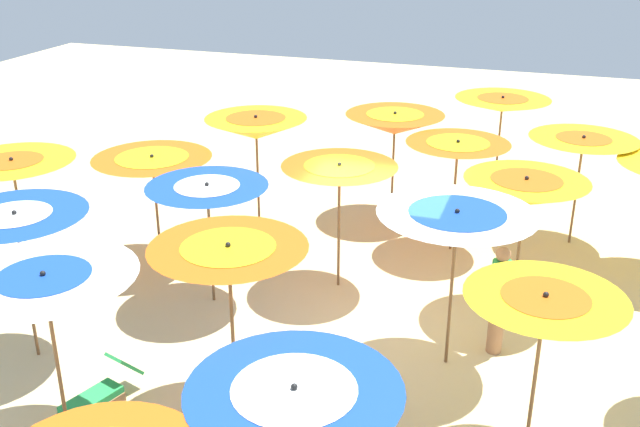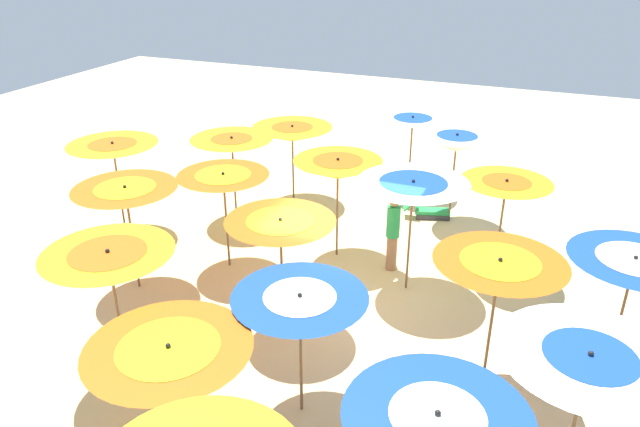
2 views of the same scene
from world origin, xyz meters
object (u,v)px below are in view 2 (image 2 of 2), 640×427
at_px(beach_umbrella_11, 300,307).
at_px(beach_umbrella_18, 126,197).
at_px(beach_umbrella_3, 456,143).
at_px(beach_umbrella_8, 338,169).
at_px(beach_umbrella_5, 588,368).
at_px(beach_umbrella_17, 110,264).
at_px(beach_umbrella_9, 292,134).
at_px(beach_umbrella_2, 506,188).
at_px(beach_umbrella_4, 412,123).
at_px(beach_umbrella_6, 498,273).
at_px(beach_umbrella_13, 224,182).
at_px(beach_umbrella_1, 633,267).
at_px(beach_umbrella_12, 280,228).
at_px(beach_umbrella_19, 113,150).
at_px(beachgoer_0, 393,232).
at_px(beach_umbrella_16, 170,358).
at_px(lounger_1, 580,345).
at_px(lounger_0, 429,211).
at_px(beach_umbrella_7, 413,192).
at_px(beach_ball, 126,267).

height_order(beach_umbrella_11, beach_umbrella_18, beach_umbrella_18).
height_order(beach_umbrella_3, beach_umbrella_8, beach_umbrella_8).
xyz_separation_m(beach_umbrella_5, beach_umbrella_17, (0.24, -7.06, 0.06)).
relative_size(beach_umbrella_9, beach_umbrella_18, 0.94).
relative_size(beach_umbrella_2, beach_umbrella_4, 1.01).
height_order(beach_umbrella_6, beach_umbrella_9, beach_umbrella_6).
bearing_deg(beach_umbrella_8, beach_umbrella_18, -49.62).
height_order(beach_umbrella_6, beach_umbrella_18, beach_umbrella_6).
distance_m(beach_umbrella_6, beach_umbrella_13, 6.41).
distance_m(beach_umbrella_1, beach_umbrella_12, 6.10).
height_order(beach_umbrella_2, beach_umbrella_6, beach_umbrella_6).
height_order(beach_umbrella_19, beachgoer_0, beach_umbrella_19).
relative_size(beach_umbrella_13, beach_umbrella_16, 1.04).
distance_m(beach_umbrella_8, beach_umbrella_12, 3.13).
height_order(beach_umbrella_5, beach_umbrella_12, beach_umbrella_5).
bearing_deg(beach_umbrella_2, beach_umbrella_11, -22.79).
relative_size(beach_umbrella_6, lounger_1, 2.17).
xyz_separation_m(beach_umbrella_9, beach_umbrella_11, (7.62, 3.60, -0.01)).
bearing_deg(beach_umbrella_17, lounger_0, 157.89).
bearing_deg(beach_umbrella_16, beach_umbrella_8, -178.54).
bearing_deg(lounger_0, beach_umbrella_18, -147.58).
height_order(beach_umbrella_7, lounger_0, beach_umbrella_7).
height_order(beachgoer_0, beach_ball, beachgoer_0).
height_order(beach_umbrella_13, lounger_1, beach_umbrella_13).
relative_size(beach_umbrella_7, beach_umbrella_8, 1.03).
relative_size(beach_umbrella_1, beach_umbrella_2, 0.95).
distance_m(beach_umbrella_3, beach_umbrella_16, 9.84).
relative_size(beach_umbrella_3, beach_umbrella_9, 1.09).
bearing_deg(beach_umbrella_1, beach_umbrella_2, -133.57).
bearing_deg(beach_umbrella_5, beach_umbrella_18, -104.54).
distance_m(beach_umbrella_17, beach_ball, 4.22).
height_order(beach_umbrella_9, beach_umbrella_11, beach_umbrella_9).
height_order(beach_umbrella_19, lounger_1, beach_umbrella_19).
xyz_separation_m(beach_umbrella_7, beach_umbrella_13, (0.59, -4.06, -0.18)).
height_order(beach_umbrella_16, beach_umbrella_18, beach_umbrella_18).
distance_m(beach_umbrella_8, beach_umbrella_19, 5.58).
relative_size(beach_umbrella_12, beach_umbrella_13, 1.03).
bearing_deg(beach_umbrella_7, beach_umbrella_8, -113.11).
xyz_separation_m(beach_umbrella_2, beach_umbrella_16, (7.24, -3.46, -0.17)).
bearing_deg(beach_umbrella_4, beach_umbrella_11, 4.25).
bearing_deg(beach_umbrella_18, beach_umbrella_8, 130.38).
relative_size(beach_umbrella_5, lounger_1, 2.11).
height_order(beach_umbrella_1, beach_umbrella_9, beach_umbrella_9).
bearing_deg(beach_ball, beach_umbrella_3, 131.46).
bearing_deg(beach_umbrella_7, beach_umbrella_18, -68.37).
bearing_deg(beach_umbrella_6, beach_umbrella_17, -70.28).
relative_size(beach_umbrella_9, beachgoer_0, 1.25).
relative_size(beach_umbrella_5, beach_umbrella_6, 0.97).
distance_m(beach_umbrella_6, beach_umbrella_7, 3.29).
xyz_separation_m(beach_umbrella_12, beach_umbrella_16, (3.63, 0.11, -0.23)).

